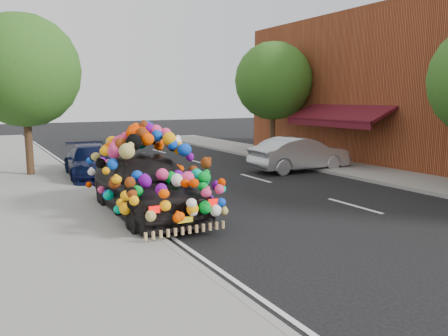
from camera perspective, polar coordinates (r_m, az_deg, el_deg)
name	(u,v)px	position (r m, az deg, el deg)	size (l,w,h in m)	color
ground	(247,224)	(10.67, 3.04, -7.29)	(100.00, 100.00, 0.00)	black
sidewalk	(61,252)	(9.17, -20.56, -10.25)	(4.00, 60.00, 0.12)	gray
kerb	(156,236)	(9.64, -8.93, -8.80)	(0.15, 60.00, 0.13)	gray
footpath_far	(381,174)	(18.24, 19.83, -0.77)	(3.00, 40.00, 0.12)	gray
lane_markings	(354,206)	(12.92, 16.63, -4.74)	(6.00, 50.00, 0.01)	silver
tree_near_sidewalk	(24,71)	(18.21, -24.70, 11.46)	(4.20, 4.20, 6.13)	#332114
tree_far_b	(273,81)	(23.04, 6.44, 11.21)	(4.00, 4.00, 5.90)	#332114
plush_art_car	(147,170)	(11.39, -10.08, -0.21)	(2.45, 5.14, 2.31)	black
navy_sedan	(92,162)	(17.28, -16.91, 0.77)	(1.76, 4.33, 1.26)	black
silver_hatchback	(300,154)	(18.53, 9.87, 1.82)	(1.51, 4.32, 1.42)	#A2A5AA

